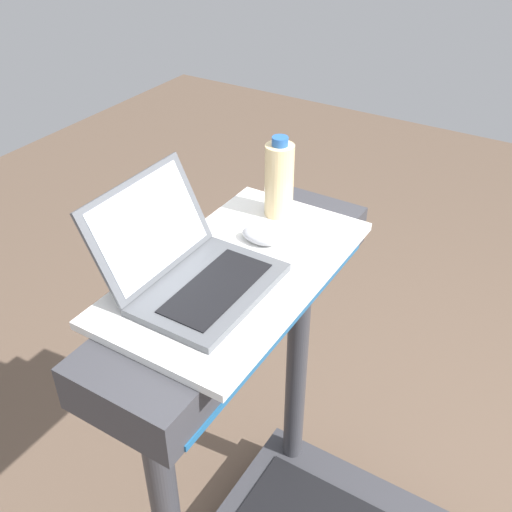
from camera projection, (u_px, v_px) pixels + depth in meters
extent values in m
cylinder|color=#38383D|center=(297.00, 361.00, 1.98)|extent=(0.07, 0.07, 0.92)
cube|color=#38383D|center=(238.00, 292.00, 1.44)|extent=(0.90, 0.28, 0.11)
cube|color=#0C3F19|center=(290.00, 312.00, 1.38)|extent=(0.24, 0.01, 0.06)
cube|color=#1E598C|center=(289.00, 327.00, 1.41)|extent=(0.81, 0.00, 0.02)
cube|color=white|center=(238.00, 271.00, 1.41)|extent=(0.69, 0.39, 0.02)
cube|color=#515459|center=(210.00, 289.00, 1.32)|extent=(0.33, 0.22, 0.02)
cube|color=black|center=(216.00, 287.00, 1.31)|extent=(0.27, 0.12, 0.00)
cube|color=#515459|center=(149.00, 226.00, 1.33)|extent=(0.33, 0.10, 0.21)
cube|color=white|center=(151.00, 226.00, 1.32)|extent=(0.29, 0.09, 0.18)
ellipsoid|color=#B2B2B7|center=(260.00, 236.00, 1.48)|extent=(0.06, 0.10, 0.03)
cylinder|color=beige|center=(279.00, 181.00, 1.55)|extent=(0.08, 0.08, 0.20)
cylinder|color=#2659A5|center=(280.00, 141.00, 1.48)|extent=(0.04, 0.04, 0.02)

